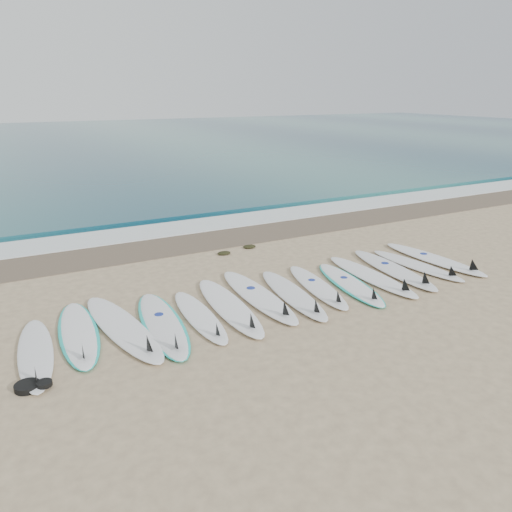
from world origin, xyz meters
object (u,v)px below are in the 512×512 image
surfboard_13 (436,259)px  leash_coil (31,386)px  surfboard_7 (294,295)px  surfboard_0 (35,354)px

surfboard_13 → leash_coil: size_ratio=6.07×
surfboard_7 → surfboard_13: (3.92, 0.23, 0.00)m
leash_coil → surfboard_7: bearing=11.6°
surfboard_7 → leash_coil: (-4.60, -0.95, -0.01)m
surfboard_0 → surfboard_7: surfboard_7 is taller
surfboard_7 → surfboard_13: size_ratio=0.95×
surfboard_7 → leash_coil: surfboard_7 is taller
surfboard_0 → surfboard_13: bearing=6.3°
surfboard_7 → leash_coil: bearing=-161.5°
surfboard_7 → surfboard_13: bearing=10.2°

